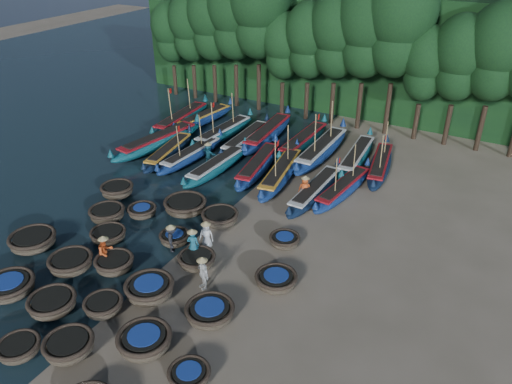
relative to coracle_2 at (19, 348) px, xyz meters
The scene contains 61 objects.
ground 9.84m from the coracle_2, 81.57° to the left, with size 120.00×120.00×0.00m, color gray.
foliage_wall 33.58m from the coracle_2, 87.51° to the left, with size 40.00×3.00×10.00m, color black.
coracle_2 is the anchor object (origin of this frame).
coracle_3 1.97m from the coracle_2, 30.79° to the left, with size 2.39×2.39×0.74m.
coracle_5 4.13m from the coracle_2, 146.82° to the left, with size 2.80×2.80×0.78m.
coracle_6 2.57m from the coracle_2, 109.24° to the left, with size 2.44×2.44×0.75m.
coracle_7 3.63m from the coracle_2, 70.59° to the left, with size 1.90×1.90×0.70m.
coracle_8 4.93m from the coracle_2, 32.11° to the left, with size 2.39×2.39×0.81m.
coracle_9 7.02m from the coracle_2, 17.81° to the left, with size 1.96×1.96×0.63m.
coracle_10 7.66m from the coracle_2, 136.23° to the left, with size 2.92×2.92×0.81m.
coracle_11 5.44m from the coracle_2, 115.64° to the left, with size 2.43×2.43×0.79m.
coracle_12 5.90m from the coracle_2, 94.30° to the left, with size 2.05×2.05×0.77m.
coracle_13 5.69m from the coracle_2, 65.86° to the left, with size 2.71×2.71×0.85m.
coracle_14 7.66m from the coracle_2, 44.04° to the left, with size 2.62×2.62×0.71m.
coracle_15 10.04m from the coracle_2, 113.72° to the left, with size 2.06×2.06×0.80m.
coracle_16 8.13m from the coracle_2, 108.46° to the left, with size 2.15×2.15×0.64m.
coracle_17 9.20m from the coracle_2, 85.37° to the left, with size 1.78×1.78×0.66m.
coracle_18 8.63m from the coracle_2, 70.51° to the left, with size 2.01×2.01×0.68m.
coracle_19 11.13m from the coracle_2, 50.83° to the left, with size 2.03×2.03×0.70m.
coracle_20 12.81m from the coracle_2, 115.28° to the left, with size 2.22×2.22×0.81m.
coracle_21 10.79m from the coracle_2, 103.81° to the left, with size 1.91×1.91×0.65m.
coracle_22 12.07m from the coracle_2, 93.09° to the left, with size 3.11×3.11×0.84m.
coracle_23 12.13m from the coracle_2, 81.53° to the left, with size 2.47×2.47×0.76m.
coracle_24 13.20m from the coracle_2, 63.27° to the left, with size 1.84×1.84×0.63m.
long_boat_1 20.16m from the coracle_2, 112.86° to the left, with size 2.89×8.90×1.58m.
long_boat_2 18.69m from the coracle_2, 109.17° to the left, with size 2.45×7.19×1.28m.
long_boat_3 18.52m from the coracle_2, 103.80° to the left, with size 1.68×7.44×3.16m.
long_boat_4 17.45m from the coracle_2, 96.10° to the left, with size 1.59×7.57×1.33m.
long_boat_5 18.75m from the coracle_2, 88.26° to the left, with size 2.50×7.82×1.39m.
long_boat_6 18.54m from the coracle_2, 82.43° to the left, with size 2.66×8.13×3.49m.
long_boat_7 18.14m from the coracle_2, 72.93° to the left, with size 1.53×7.62×1.34m.
long_boat_8 19.63m from the coracle_2, 69.94° to the left, with size 2.14×7.34×3.14m.
long_boat_9 24.94m from the coracle_2, 111.43° to the left, with size 2.13×8.58×3.66m.
long_boat_10 25.72m from the coracle_2, 107.50° to the left, with size 2.23×7.39×1.31m.
long_boat_11 23.06m from the coracle_2, 101.50° to the left, with size 1.92×7.97×3.39m.
long_boat_12 22.37m from the coracle_2, 96.15° to the left, with size 1.69×7.85×1.38m.
long_boat_13 24.00m from the coracle_2, 93.38° to the left, with size 2.16×8.81×1.55m.
long_boat_14 23.98m from the coracle_2, 86.19° to the left, with size 1.60×8.32×1.47m.
long_boat_15 23.24m from the coracle_2, 81.51° to the left, with size 1.61×9.16×3.89m.
long_boat_16 23.95m from the coracle_2, 75.55° to the left, with size 1.96×8.07×1.42m.
long_boat_17 24.03m from the coracle_2, 71.07° to the left, with size 2.56×7.63×3.28m.
fisherman_0 10.02m from the coracle_2, 76.07° to the left, with size 0.85×0.70×1.70m.
fisherman_1 8.89m from the coracle_2, 74.26° to the left, with size 0.74×0.64×1.91m.
fisherman_2 6.13m from the coracle_2, 100.11° to the left, with size 0.81×0.94×1.87m.
fisherman_3 8.65m from the coracle_2, 83.10° to the left, with size 1.04×1.12×1.72m.
fisherman_4 8.06m from the coracle_2, 59.49° to the left, with size 1.03×0.83×1.84m.
fisherman_5 18.49m from the coracle_2, 99.65° to the left, with size 1.49×0.84×1.73m.
fisherman_6 17.40m from the coracle_2, 73.61° to the left, with size 0.92×0.77×1.81m.
tree_0 33.57m from the coracle_2, 116.09° to the left, with size 3.68×3.68×8.68m.
tree_1 32.77m from the coracle_2, 112.40° to the left, with size 4.09×4.09×9.65m.
tree_2 32.12m from the coracle_2, 108.52° to the left, with size 4.51×4.51×10.63m.
tree_3 31.64m from the coracle_2, 104.44° to the left, with size 4.92×4.92×11.60m.
tree_4 31.33m from the coracle_2, 100.21° to the left, with size 5.34×5.34×12.58m.
tree_5 30.41m from the coracle_2, 95.87° to the left, with size 3.68×3.68×8.68m.
tree_6 30.40m from the coracle_2, 91.46° to the left, with size 4.09×4.09×9.65m.
tree_7 30.57m from the coracle_2, 87.03° to the left, with size 4.51×4.51×10.63m.
tree_8 30.93m from the coracle_2, 82.64° to the left, with size 4.92×4.92×11.60m.
tree_9 31.47m from the coracle_2, 78.33° to the left, with size 5.34×5.34×12.58m.
tree_10 31.41m from the coracle_2, 74.15° to the left, with size 3.68×3.68×8.68m.
tree_11 32.23m from the coracle_2, 70.13° to the left, with size 4.09×4.09×9.65m.
tree_12 33.20m from the coracle_2, 66.31° to the left, with size 4.51×4.51×10.63m.
Camera 1 is at (13.61, -17.67, 15.32)m, focal length 35.00 mm.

